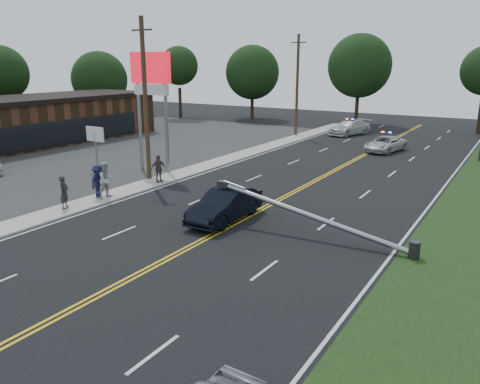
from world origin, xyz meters
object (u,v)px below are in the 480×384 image
Objects in this scene: utility_pole_mid at (145,100)px; bystander_c at (98,181)px; fallen_streetlight at (320,219)px; crashed_sedan at (225,205)px; utility_pole_far at (297,85)px; bystander_a at (64,192)px; bystander_b at (107,180)px; emergency_a at (385,144)px; bystander_d at (158,169)px; pylon_sign at (151,83)px; emergency_b at (349,127)px; small_sign at (95,138)px.

utility_pole_mid is 6.26m from bystander_c.
crashed_sedan is (-4.84, -0.04, -0.16)m from fallen_streetlight.
utility_pole_far is 5.93× the size of bystander_a.
utility_pole_mid is 5.00× the size of bystander_b.
bystander_d reaches higher than emergency_a.
bystander_b is at bearing -177.50° from fallen_streetlight.
utility_pole_far is at bearing 107.44° from crashed_sedan.
bystander_b reaches higher than bystander_a.
utility_pole_mid reaches higher than bystander_c.
crashed_sedan is at bearing -98.60° from bystander_c.
crashed_sedan is 2.32× the size of bystander_b.
fallen_streetlight is 12.81m from bystander_c.
bystander_c reaches higher than emergency_a.
crashed_sedan is 7.51m from bystander_b.
bystander_b is (-12.32, -0.54, 0.20)m from fallen_streetlight.
pylon_sign reaches higher than bystander_c.
emergency_b is 32.95m from bystander_a.
pylon_sign is 1.76× the size of emergency_a.
emergency_b is 30.38m from bystander_b.
pylon_sign is at bearing 2.17° from bystander_c.
bystander_d is (2.47, -2.42, -5.02)m from pylon_sign.
bystander_c is at bearing -176.73° from fallen_streetlight.
bystander_c is (-9.60, -22.84, 0.39)m from emergency_a.
bystander_a is at bearing -159.50° from crashed_sedan.
crashed_sedan is 0.88× the size of emergency_b.
emergency_a is 26.91m from bystander_a.
bystander_c is (-3.83, -30.39, 0.27)m from emergency_b.
small_sign reaches higher than emergency_a.
bystander_d is (1.17, -22.42, -4.11)m from utility_pole_far.
small_sign is 18.68m from fallen_streetlight.
utility_pole_mid is (-13.39, 4.00, 4.17)m from fallen_streetlight.
bystander_c is at bearing -167.78° from bystander_d.
pylon_sign is 4.67× the size of bystander_d.
crashed_sedan is at bearing -16.84° from small_sign.
utility_pole_mid is at bearing 153.97° from crashed_sedan.
fallen_streetlight reaches higher than emergency_a.
utility_pole_far reaches higher than pylon_sign.
utility_pole_mid is 8.22m from bystander_a.
utility_pole_far is 5.51× the size of bystander_c.
fallen_streetlight is 2.02× the size of crashed_sedan.
bystander_b is at bearing -161.70° from bystander_d.
emergency_b is 3.12× the size of bystander_a.
bystander_c is at bearing -82.81° from utility_pole_mid.
utility_pole_mid is 22.00m from utility_pole_far.
pylon_sign is 20.50m from emergency_a.
fallen_streetlight is at bearing -69.72° from emergency_a.
small_sign is 0.31× the size of utility_pole_mid.
crashed_sedan reaches higher than emergency_b.
crashed_sedan is at bearing -75.29° from bystander_b.
bystander_a is at bearing -88.59° from utility_pole_far.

